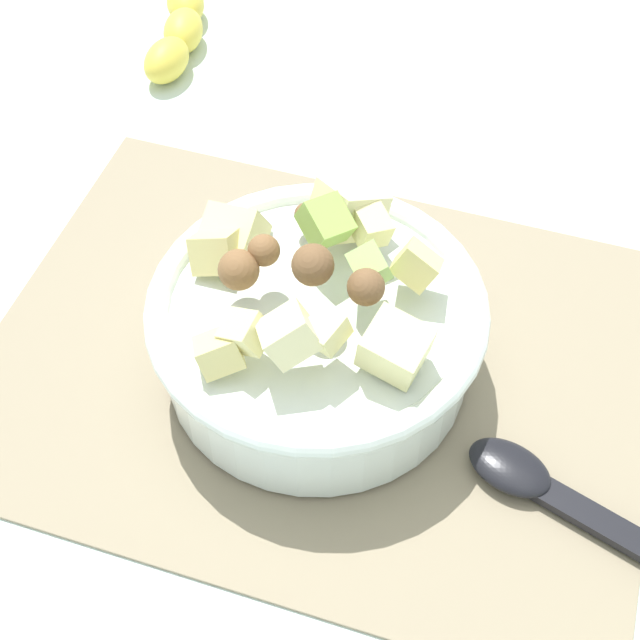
% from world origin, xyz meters
% --- Properties ---
extents(ground_plane, '(2.40, 2.40, 0.00)m').
position_xyz_m(ground_plane, '(0.00, 0.00, 0.00)').
color(ground_plane, silver).
extents(placemat, '(0.47, 0.35, 0.01)m').
position_xyz_m(placemat, '(0.00, 0.00, 0.00)').
color(placemat, gray).
rests_on(placemat, ground_plane).
extents(salad_bowl, '(0.22, 0.22, 0.13)m').
position_xyz_m(salad_bowl, '(-0.00, 0.01, 0.05)').
color(salad_bowl, white).
rests_on(salad_bowl, placemat).
extents(serving_spoon, '(0.20, 0.08, 0.01)m').
position_xyz_m(serving_spoon, '(-0.18, 0.06, 0.01)').
color(serving_spoon, black).
rests_on(serving_spoon, placemat).
extents(banana_whole, '(0.07, 0.15, 0.04)m').
position_xyz_m(banana_whole, '(0.24, -0.31, 0.02)').
color(banana_whole, yellow).
rests_on(banana_whole, ground_plane).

